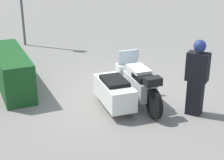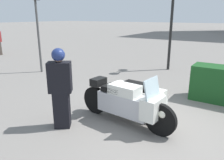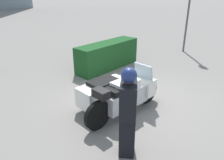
{
  "view_description": "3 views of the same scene",
  "coord_description": "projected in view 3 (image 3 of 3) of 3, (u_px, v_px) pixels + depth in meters",
  "views": [
    {
      "loc": [
        -7.43,
        3.45,
        3.58
      ],
      "look_at": [
        -0.82,
        0.47,
        0.75
      ],
      "focal_mm": 55.0,
      "sensor_mm": 36.0,
      "label": 1
    },
    {
      "loc": [
        1.54,
        -4.22,
        2.35
      ],
      "look_at": [
        -1.5,
        0.43,
        0.72
      ],
      "focal_mm": 35.0,
      "sensor_mm": 36.0,
      "label": 2
    },
    {
      "loc": [
        -4.42,
        -3.16,
        2.93
      ],
      "look_at": [
        -0.55,
        0.29,
        0.72
      ],
      "focal_mm": 35.0,
      "sensor_mm": 36.0,
      "label": 3
    }
  ],
  "objects": [
    {
      "name": "hedge_bush_curbside",
      "position": [
        108.0,
        55.0,
        8.4
      ],
      "size": [
        2.77,
        0.74,
        1.01
      ],
      "primitive_type": "cube",
      "color": "#19471E",
      "rests_on": "ground"
    },
    {
      "name": "police_motorcycle",
      "position": [
        116.0,
        92.0,
        5.54
      ],
      "size": [
        2.44,
        1.37,
        1.17
      ],
      "rotation": [
        0.0,
        0.0,
        -0.08
      ],
      "color": "black",
      "rests_on": "ground"
    },
    {
      "name": "ground_plane",
      "position": [
        133.0,
        100.0,
        6.12
      ],
      "size": [
        160.0,
        160.0,
        0.0
      ],
      "primitive_type": "plane",
      "color": "slate"
    },
    {
      "name": "officer_rider",
      "position": [
        128.0,
        111.0,
        3.84
      ],
      "size": [
        0.55,
        0.51,
        1.74
      ],
      "rotation": [
        0.0,
        0.0,
        -0.95
      ],
      "color": "black",
      "rests_on": "ground"
    }
  ]
}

